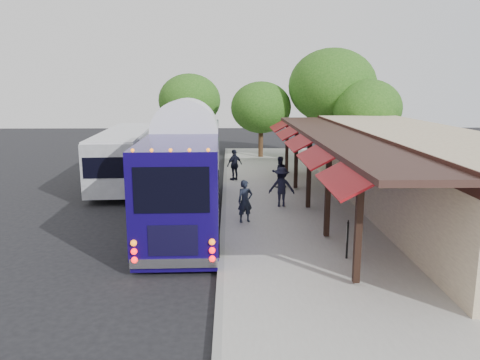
% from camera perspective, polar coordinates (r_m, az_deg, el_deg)
% --- Properties ---
extents(ground, '(90.00, 90.00, 0.00)m').
position_cam_1_polar(ground, '(16.89, -2.34, -7.61)').
color(ground, black).
rests_on(ground, ground).
extents(sidewalk, '(10.00, 40.00, 0.15)m').
position_cam_1_polar(sidewalk, '(21.20, 11.52, -3.63)').
color(sidewalk, '#9E9B93').
rests_on(sidewalk, ground).
extents(curb, '(0.20, 40.00, 0.16)m').
position_cam_1_polar(curb, '(20.69, -2.00, -3.78)').
color(curb, gray).
rests_on(curb, ground).
extents(station_shelter, '(8.15, 20.00, 3.60)m').
position_cam_1_polar(station_shelter, '(21.83, 20.41, 1.08)').
color(station_shelter, tan).
rests_on(station_shelter, ground).
extents(coach_bus, '(2.89, 12.49, 3.97)m').
position_cam_1_polar(coach_bus, '(19.43, -6.51, 1.37)').
color(coach_bus, '#120752').
rests_on(coach_bus, ground).
extents(city_bus, '(3.11, 11.26, 2.99)m').
position_cam_1_polar(city_bus, '(27.49, -13.72, 3.09)').
color(city_bus, gray).
rests_on(city_bus, ground).
extents(ped_a, '(0.72, 0.58, 1.70)m').
position_cam_1_polar(ped_a, '(18.57, 0.63, -2.61)').
color(ped_a, black).
rests_on(ped_a, sidewalk).
extents(ped_b, '(0.91, 0.77, 1.67)m').
position_cam_1_polar(ped_b, '(24.92, 4.83, 0.98)').
color(ped_b, black).
rests_on(ped_b, sidewalk).
extents(ped_c, '(1.08, 0.99, 1.78)m').
position_cam_1_polar(ped_c, '(26.76, -0.67, 1.87)').
color(ped_c, black).
rests_on(ped_c, sidewalk).
extents(ped_d, '(1.21, 0.77, 1.79)m').
position_cam_1_polar(ped_d, '(21.04, 5.09, -0.84)').
color(ped_d, black).
rests_on(ped_d, sidewalk).
extents(sign_board, '(0.19, 0.53, 1.18)m').
position_cam_1_polar(sign_board, '(15.11, 12.97, -6.45)').
color(sign_board, black).
rests_on(sign_board, sidewalk).
extents(tree_left, '(4.52, 4.52, 5.79)m').
position_cam_1_polar(tree_left, '(35.40, 2.58, 8.81)').
color(tree_left, '#382314').
rests_on(tree_left, ground).
extents(tree_mid, '(6.36, 6.36, 8.14)m').
position_cam_1_polar(tree_mid, '(35.23, 11.16, 11.17)').
color(tree_mid, '#382314').
rests_on(tree_mid, ground).
extents(tree_right, '(4.63, 4.63, 5.93)m').
position_cam_1_polar(tree_right, '(33.25, 15.25, 8.41)').
color(tree_right, '#382314').
rests_on(tree_right, ground).
extents(tree_far, '(5.02, 5.02, 6.43)m').
position_cam_1_polar(tree_far, '(38.67, -6.17, 9.63)').
color(tree_far, '#382314').
rests_on(tree_far, ground).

